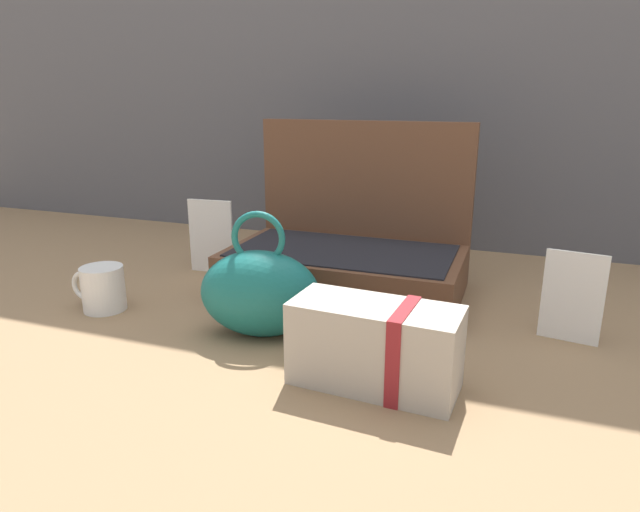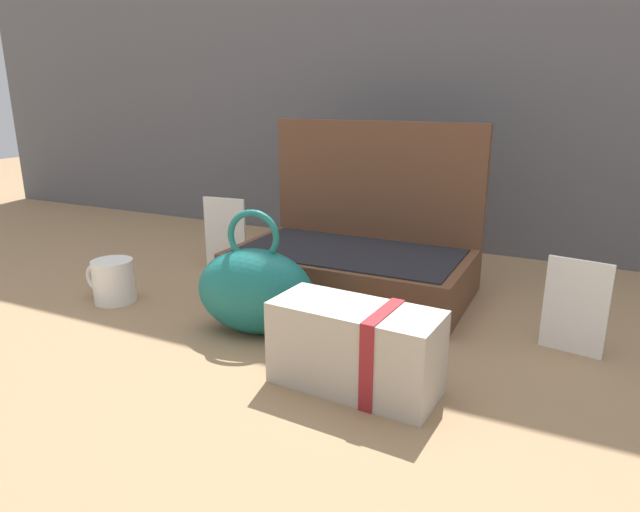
{
  "view_description": "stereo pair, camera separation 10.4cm",
  "coord_description": "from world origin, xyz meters",
  "px_view_note": "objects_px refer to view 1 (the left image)",
  "views": [
    {
      "loc": [
        0.35,
        -0.95,
        0.41
      ],
      "look_at": [
        0.01,
        -0.02,
        0.12
      ],
      "focal_mm": 31.09,
      "sensor_mm": 36.0,
      "label": 1
    },
    {
      "loc": [
        0.45,
        -0.91,
        0.41
      ],
      "look_at": [
        0.01,
        -0.02,
        0.12
      ],
      "focal_mm": 31.09,
      "sensor_mm": 36.0,
      "label": 2
    }
  ],
  "objects_px": {
    "open_suitcase": "(349,254)",
    "cream_toiletry_bag": "(377,346)",
    "coffee_mug": "(102,288)",
    "info_card_left": "(572,297)",
    "teal_pouch_handbag": "(260,292)",
    "poster_card_right": "(211,236)"
  },
  "relations": [
    {
      "from": "cream_toiletry_bag",
      "to": "coffee_mug",
      "type": "height_order",
      "value": "cream_toiletry_bag"
    },
    {
      "from": "cream_toiletry_bag",
      "to": "teal_pouch_handbag",
      "type": "bearing_deg",
      "value": 156.82
    },
    {
      "from": "cream_toiletry_bag",
      "to": "info_card_left",
      "type": "distance_m",
      "value": 0.38
    },
    {
      "from": "open_suitcase",
      "to": "cream_toiletry_bag",
      "type": "distance_m",
      "value": 0.42
    },
    {
      "from": "open_suitcase",
      "to": "teal_pouch_handbag",
      "type": "bearing_deg",
      "value": -104.36
    },
    {
      "from": "info_card_left",
      "to": "open_suitcase",
      "type": "bearing_deg",
      "value": 173.92
    },
    {
      "from": "open_suitcase",
      "to": "info_card_left",
      "type": "bearing_deg",
      "value": -15.73
    },
    {
      "from": "cream_toiletry_bag",
      "to": "poster_card_right",
      "type": "height_order",
      "value": "poster_card_right"
    },
    {
      "from": "teal_pouch_handbag",
      "to": "poster_card_right",
      "type": "xyz_separation_m",
      "value": [
        -0.27,
        0.29,
        0.01
      ]
    },
    {
      "from": "teal_pouch_handbag",
      "to": "cream_toiletry_bag",
      "type": "height_order",
      "value": "teal_pouch_handbag"
    },
    {
      "from": "cream_toiletry_bag",
      "to": "info_card_left",
      "type": "bearing_deg",
      "value": 43.86
    },
    {
      "from": "open_suitcase",
      "to": "poster_card_right",
      "type": "height_order",
      "value": "open_suitcase"
    },
    {
      "from": "coffee_mug",
      "to": "poster_card_right",
      "type": "relative_size",
      "value": 0.68
    },
    {
      "from": "teal_pouch_handbag",
      "to": "info_card_left",
      "type": "distance_m",
      "value": 0.53
    },
    {
      "from": "coffee_mug",
      "to": "teal_pouch_handbag",
      "type": "bearing_deg",
      "value": -0.32
    },
    {
      "from": "coffee_mug",
      "to": "poster_card_right",
      "type": "height_order",
      "value": "poster_card_right"
    },
    {
      "from": "open_suitcase",
      "to": "teal_pouch_handbag",
      "type": "height_order",
      "value": "open_suitcase"
    },
    {
      "from": "teal_pouch_handbag",
      "to": "info_card_left",
      "type": "bearing_deg",
      "value": 17.62
    },
    {
      "from": "cream_toiletry_bag",
      "to": "coffee_mug",
      "type": "relative_size",
      "value": 2.1
    },
    {
      "from": "coffee_mug",
      "to": "poster_card_right",
      "type": "bearing_deg",
      "value": 74.98
    },
    {
      "from": "open_suitcase",
      "to": "info_card_left",
      "type": "distance_m",
      "value": 0.45
    },
    {
      "from": "teal_pouch_handbag",
      "to": "info_card_left",
      "type": "height_order",
      "value": "teal_pouch_handbag"
    }
  ]
}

